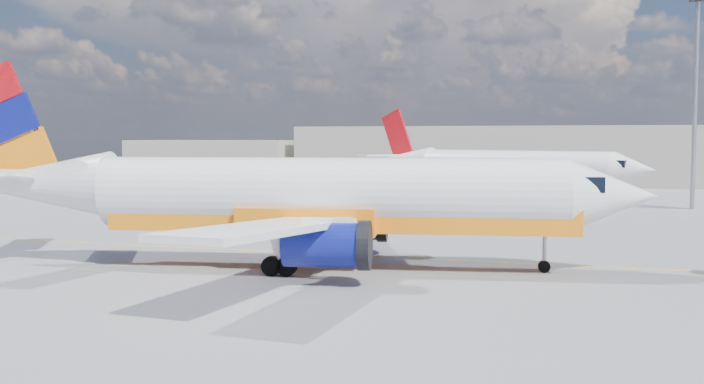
% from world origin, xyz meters
% --- Properties ---
extents(ground, '(240.00, 240.00, 0.00)m').
position_xyz_m(ground, '(0.00, 0.00, 0.00)').
color(ground, slate).
rests_on(ground, ground).
extents(taxi_line, '(70.00, 0.15, 0.01)m').
position_xyz_m(taxi_line, '(0.00, 3.00, 0.01)').
color(taxi_line, yellow).
rests_on(taxi_line, ground).
extents(terminal_main, '(70.00, 14.00, 8.00)m').
position_xyz_m(terminal_main, '(5.00, 75.00, 4.00)').
color(terminal_main, '#ABA593').
rests_on(terminal_main, ground).
extents(terminal_annex, '(26.00, 10.00, 6.00)m').
position_xyz_m(terminal_annex, '(-45.00, 72.00, 3.00)').
color(terminal_annex, '#ABA593').
rests_on(terminal_annex, ground).
extents(main_jet, '(34.63, 26.84, 10.45)m').
position_xyz_m(main_jet, '(-1.72, -1.45, 3.48)').
color(main_jet, white).
rests_on(main_jet, ground).
extents(second_jet, '(31.63, 23.80, 9.76)m').
position_xyz_m(second_jet, '(2.83, 44.87, 3.25)').
color(second_jet, white).
rests_on(second_jet, ground).
extents(traffic_cone, '(0.44, 0.44, 0.62)m').
position_xyz_m(traffic_cone, '(-3.31, -1.76, 0.30)').
color(traffic_cone, white).
rests_on(traffic_cone, ground).
extents(floodlight_mast, '(1.39, 1.39, 19.03)m').
position_xyz_m(floodlight_mast, '(20.10, 38.78, 11.41)').
color(floodlight_mast, '#929299').
rests_on(floodlight_mast, ground).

